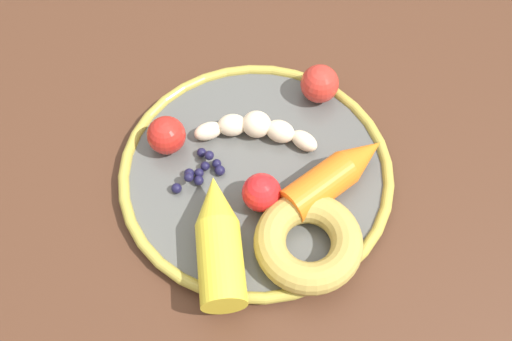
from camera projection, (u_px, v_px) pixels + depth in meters
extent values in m
plane|color=#343A36|center=(269.00, 322.00, 1.28)|extent=(6.00, 6.00, 0.00)
cube|color=#482A1B|center=(281.00, 144.00, 0.67)|extent=(1.13, 1.00, 0.03)
cylinder|color=#4F504E|center=(256.00, 173.00, 0.62)|extent=(0.28, 0.28, 0.01)
torus|color=#AB9A3D|center=(256.00, 171.00, 0.62)|extent=(0.30, 0.30, 0.01)
ellipsoid|color=beige|center=(301.00, 144.00, 0.62)|extent=(0.02, 0.03, 0.02)
ellipsoid|color=beige|center=(280.00, 131.00, 0.63)|extent=(0.03, 0.04, 0.02)
ellipsoid|color=beige|center=(257.00, 124.00, 0.63)|extent=(0.04, 0.04, 0.03)
ellipsoid|color=beige|center=(232.00, 125.00, 0.63)|extent=(0.04, 0.04, 0.02)
ellipsoid|color=beige|center=(208.00, 131.00, 0.63)|extent=(0.04, 0.03, 0.02)
cylinder|color=orange|center=(318.00, 187.00, 0.58)|extent=(0.08, 0.05, 0.04)
cone|color=orange|center=(363.00, 155.00, 0.60)|extent=(0.06, 0.05, 0.04)
cylinder|color=yellow|center=(221.00, 264.00, 0.54)|extent=(0.09, 0.09, 0.04)
cone|color=yellow|center=(215.00, 200.00, 0.57)|extent=(0.07, 0.07, 0.04)
torus|color=#B19545|center=(308.00, 242.00, 0.56)|extent=(0.15, 0.15, 0.03)
sphere|color=#191638|center=(205.00, 166.00, 0.61)|extent=(0.01, 0.01, 0.01)
sphere|color=#191638|center=(189.00, 173.00, 0.61)|extent=(0.01, 0.01, 0.01)
sphere|color=#191638|center=(199.00, 181.00, 0.60)|extent=(0.01, 0.01, 0.01)
sphere|color=#191638|center=(217.00, 164.00, 0.61)|extent=(0.01, 0.01, 0.01)
sphere|color=#191638|center=(202.00, 153.00, 0.62)|extent=(0.01, 0.01, 0.01)
sphere|color=#191638|center=(177.00, 188.00, 0.60)|extent=(0.01, 0.01, 0.01)
sphere|color=#191638|center=(220.00, 170.00, 0.61)|extent=(0.01, 0.01, 0.01)
sphere|color=#191638|center=(199.00, 173.00, 0.61)|extent=(0.01, 0.01, 0.01)
sphere|color=#191638|center=(209.00, 155.00, 0.61)|extent=(0.01, 0.01, 0.01)
sphere|color=#191638|center=(189.00, 177.00, 0.59)|extent=(0.01, 0.01, 0.01)
sphere|color=red|center=(261.00, 193.00, 0.58)|extent=(0.04, 0.04, 0.04)
sphere|color=red|center=(321.00, 84.00, 0.65)|extent=(0.04, 0.04, 0.04)
sphere|color=red|center=(166.00, 135.00, 0.61)|extent=(0.04, 0.04, 0.04)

